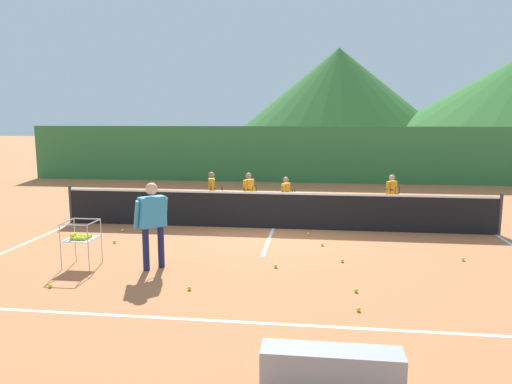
{
  "coord_description": "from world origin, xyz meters",
  "views": [
    {
      "loc": [
        1.07,
        -12.13,
        2.88
      ],
      "look_at": [
        -0.46,
        -0.04,
        0.97
      ],
      "focal_mm": 33.21,
      "sensor_mm": 36.0,
      "label": 1
    }
  ],
  "objects_px": {
    "tennis_net": "(273,210)",
    "tennis_ball_8": "(356,290)",
    "student_2": "(286,193)",
    "student_3": "(392,191)",
    "tennis_ball_7": "(342,261)",
    "instructor": "(153,218)",
    "tennis_ball_9": "(322,244)",
    "student_1": "(249,190)",
    "tennis_ball_0": "(122,230)",
    "tennis_ball_2": "(189,288)",
    "courtside_bench": "(331,370)",
    "student_0": "(212,189)",
    "tennis_ball_4": "(115,242)",
    "ball_cart": "(80,237)",
    "tennis_ball_5": "(50,286)",
    "tennis_ball_6": "(276,266)",
    "tennis_ball_3": "(308,234)",
    "tennis_ball_10": "(358,309)",
    "tennis_ball_1": "(463,259)"
  },
  "relations": [
    {
      "from": "ball_cart",
      "to": "courtside_bench",
      "type": "relative_size",
      "value": 0.6
    },
    {
      "from": "student_2",
      "to": "ball_cart",
      "type": "distance_m",
      "value": 6.33
    },
    {
      "from": "student_3",
      "to": "courtside_bench",
      "type": "relative_size",
      "value": 0.82
    },
    {
      "from": "student_3",
      "to": "tennis_ball_7",
      "type": "distance_m",
      "value": 5.26
    },
    {
      "from": "student_0",
      "to": "tennis_ball_9",
      "type": "bearing_deg",
      "value": -43.45
    },
    {
      "from": "student_1",
      "to": "tennis_ball_4",
      "type": "relative_size",
      "value": 19.06
    },
    {
      "from": "student_2",
      "to": "tennis_ball_8",
      "type": "bearing_deg",
      "value": -75.38
    },
    {
      "from": "tennis_ball_2",
      "to": "tennis_ball_6",
      "type": "distance_m",
      "value": 1.94
    },
    {
      "from": "tennis_ball_2",
      "to": "courtside_bench",
      "type": "height_order",
      "value": "courtside_bench"
    },
    {
      "from": "student_0",
      "to": "student_2",
      "type": "bearing_deg",
      "value": 0.23
    },
    {
      "from": "student_3",
      "to": "tennis_ball_5",
      "type": "bearing_deg",
      "value": -133.84
    },
    {
      "from": "tennis_net",
      "to": "tennis_ball_5",
      "type": "relative_size",
      "value": 166.94
    },
    {
      "from": "tennis_ball_7",
      "to": "tennis_ball_9",
      "type": "bearing_deg",
      "value": 108.0
    },
    {
      "from": "tennis_ball_3",
      "to": "tennis_ball_9",
      "type": "bearing_deg",
      "value": -70.97
    },
    {
      "from": "tennis_ball_0",
      "to": "tennis_ball_8",
      "type": "bearing_deg",
      "value": -32.83
    },
    {
      "from": "student_2",
      "to": "tennis_ball_2",
      "type": "distance_m",
      "value": 6.33
    },
    {
      "from": "ball_cart",
      "to": "tennis_ball_7",
      "type": "height_order",
      "value": "ball_cart"
    },
    {
      "from": "instructor",
      "to": "courtside_bench",
      "type": "distance_m",
      "value": 5.04
    },
    {
      "from": "tennis_net",
      "to": "tennis_ball_2",
      "type": "xyz_separation_m",
      "value": [
        -1.01,
        -4.69,
        -0.47
      ]
    },
    {
      "from": "tennis_ball_0",
      "to": "tennis_ball_9",
      "type": "distance_m",
      "value": 5.13
    },
    {
      "from": "tennis_net",
      "to": "tennis_ball_4",
      "type": "height_order",
      "value": "tennis_net"
    },
    {
      "from": "student_0",
      "to": "tennis_ball_4",
      "type": "relative_size",
      "value": 19.26
    },
    {
      "from": "student_3",
      "to": "ball_cart",
      "type": "relative_size",
      "value": 1.36
    },
    {
      "from": "tennis_ball_4",
      "to": "tennis_ball_6",
      "type": "height_order",
      "value": "same"
    },
    {
      "from": "tennis_net",
      "to": "tennis_ball_0",
      "type": "height_order",
      "value": "tennis_net"
    },
    {
      "from": "student_1",
      "to": "tennis_net",
      "type": "bearing_deg",
      "value": -60.14
    },
    {
      "from": "tennis_net",
      "to": "student_2",
      "type": "height_order",
      "value": "student_2"
    },
    {
      "from": "courtside_bench",
      "to": "tennis_ball_6",
      "type": "bearing_deg",
      "value": 102.88
    },
    {
      "from": "courtside_bench",
      "to": "tennis_ball_7",
      "type": "bearing_deg",
      "value": 85.42
    },
    {
      "from": "student_2",
      "to": "tennis_ball_2",
      "type": "xyz_separation_m",
      "value": [
        -1.25,
        -6.16,
        -0.68
      ]
    },
    {
      "from": "student_2",
      "to": "tennis_ball_6",
      "type": "height_order",
      "value": "student_2"
    },
    {
      "from": "tennis_ball_5",
      "to": "courtside_bench",
      "type": "height_order",
      "value": "courtside_bench"
    },
    {
      "from": "tennis_ball_7",
      "to": "instructor",
      "type": "bearing_deg",
      "value": -166.71
    },
    {
      "from": "student_0",
      "to": "ball_cart",
      "type": "distance_m",
      "value": 5.35
    },
    {
      "from": "instructor",
      "to": "tennis_ball_7",
      "type": "distance_m",
      "value": 3.86
    },
    {
      "from": "student_2",
      "to": "instructor",
      "type": "bearing_deg",
      "value": -113.61
    },
    {
      "from": "tennis_ball_4",
      "to": "courtside_bench",
      "type": "distance_m",
      "value": 7.28
    },
    {
      "from": "tennis_ball_10",
      "to": "tennis_ball_2",
      "type": "bearing_deg",
      "value": 168.78
    },
    {
      "from": "ball_cart",
      "to": "tennis_ball_3",
      "type": "height_order",
      "value": "ball_cart"
    },
    {
      "from": "tennis_ball_5",
      "to": "tennis_ball_7",
      "type": "relative_size",
      "value": 1.0
    },
    {
      "from": "tennis_ball_9",
      "to": "student_1",
      "type": "bearing_deg",
      "value": 124.55
    },
    {
      "from": "tennis_ball_0",
      "to": "tennis_ball_1",
      "type": "distance_m",
      "value": 8.06
    },
    {
      "from": "student_1",
      "to": "student_2",
      "type": "distance_m",
      "value": 1.11
    },
    {
      "from": "student_2",
      "to": "tennis_ball_10",
      "type": "height_order",
      "value": "student_2"
    },
    {
      "from": "tennis_ball_3",
      "to": "student_1",
      "type": "bearing_deg",
      "value": 130.27
    },
    {
      "from": "tennis_ball_5",
      "to": "courtside_bench",
      "type": "relative_size",
      "value": 0.05
    },
    {
      "from": "student_1",
      "to": "tennis_ball_3",
      "type": "bearing_deg",
      "value": -49.73
    },
    {
      "from": "student_3",
      "to": "tennis_ball_9",
      "type": "bearing_deg",
      "value": -119.1
    },
    {
      "from": "student_3",
      "to": "tennis_ball_7",
      "type": "relative_size",
      "value": 17.98
    },
    {
      "from": "tennis_net",
      "to": "tennis_ball_8",
      "type": "distance_m",
      "value": 4.8
    }
  ]
}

